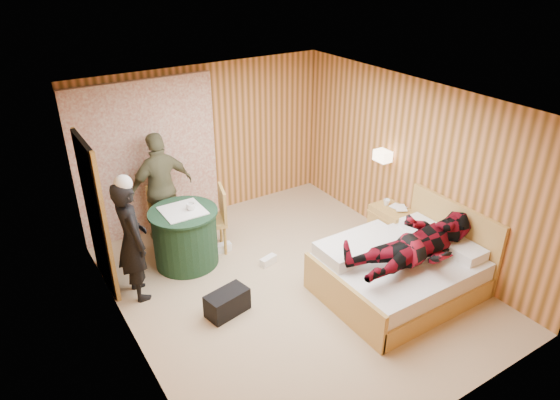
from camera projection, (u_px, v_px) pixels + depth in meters
floor at (291, 285)px, 6.72m from camera, size 4.20×5.00×0.01m
ceiling at (293, 103)px, 5.59m from camera, size 4.20×5.00×0.01m
wall_back at (206, 142)px, 8.03m from camera, size 4.20×0.02×2.50m
wall_left at (123, 252)px, 5.15m from camera, size 0.02×5.00×2.50m
wall_right at (413, 166)px, 7.16m from camera, size 0.02×5.00×2.50m
curtain at (148, 159)px, 7.53m from camera, size 2.20×0.08×2.40m
doorway at (95, 215)px, 6.33m from camera, size 0.06×0.90×2.05m
wall_lamp at (383, 156)px, 7.39m from camera, size 0.26×0.24×0.16m
bed at (399, 271)px, 6.48m from camera, size 1.96×1.51×1.04m
nightstand at (390, 225)px, 7.56m from camera, size 0.45×0.61×0.58m
round_table at (185, 237)px, 7.01m from camera, size 0.96×0.96×0.85m
chair_far at (165, 209)px, 7.52m from camera, size 0.45×0.45×0.93m
chair_near at (215, 215)px, 7.26m from camera, size 0.56×0.56×1.00m
duffel_bag at (227, 303)px, 6.15m from camera, size 0.58×0.39×0.30m
sneaker_left at (222, 248)px, 7.43m from camera, size 0.29×0.14×0.12m
sneaker_right at (268, 261)px, 7.14m from camera, size 0.28×0.17×0.11m
woman_standing at (132, 241)px, 6.19m from camera, size 0.40×0.60×1.62m
man_at_table at (162, 188)px, 7.42m from camera, size 1.06×0.54×1.72m
man_on_bed at (420, 236)px, 6.03m from camera, size 0.86×0.67×1.77m
book_lower at (395, 209)px, 7.39m from camera, size 0.20×0.25×0.02m
book_upper at (395, 208)px, 7.38m from camera, size 0.26×0.28×0.02m
cup_nightstand at (387, 202)px, 7.51m from camera, size 0.12×0.12×0.09m
cup_table at (191, 207)px, 6.81m from camera, size 0.16×0.16×0.10m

